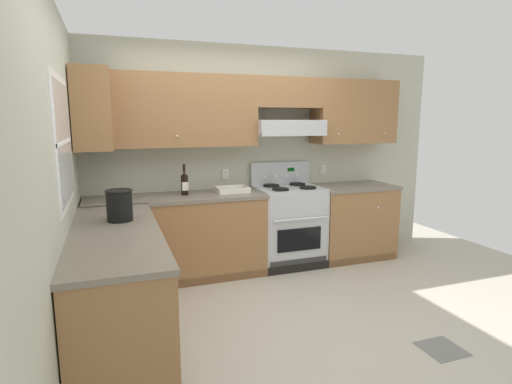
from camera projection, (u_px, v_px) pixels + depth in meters
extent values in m
plane|color=#B2AA99|center=(273.00, 319.00, 3.56)|extent=(7.04, 7.04, 0.00)
cube|color=slate|center=(442.00, 349.00, 3.09)|extent=(0.30, 0.30, 0.01)
cube|color=#B7BAA3|center=(259.00, 156.00, 4.99)|extent=(4.68, 0.12, 2.55)
cube|color=olive|center=(173.00, 111.00, 4.33)|extent=(1.79, 0.34, 0.76)
cube|color=olive|center=(354.00, 112.00, 5.07)|extent=(1.04, 0.34, 0.76)
cube|color=olive|center=(286.00, 93.00, 4.72)|extent=(0.80, 0.34, 0.34)
cube|color=#B7BABC|center=(287.00, 127.00, 4.75)|extent=(0.80, 0.46, 0.17)
cube|color=#B7BABC|center=(295.00, 134.00, 4.56)|extent=(0.80, 0.03, 0.04)
sphere|color=silver|center=(177.00, 136.00, 4.21)|extent=(0.02, 0.02, 0.02)
sphere|color=silver|center=(338.00, 134.00, 4.84)|extent=(0.02, 0.02, 0.02)
sphere|color=silver|center=(384.00, 133.00, 5.05)|extent=(0.02, 0.02, 0.02)
cube|color=silver|center=(225.00, 174.00, 4.81)|extent=(0.08, 0.01, 0.12)
cube|color=silver|center=(225.00, 172.00, 4.80)|extent=(0.03, 0.00, 0.03)
cube|color=silver|center=(226.00, 176.00, 4.81)|extent=(0.03, 0.00, 0.03)
cube|color=silver|center=(323.00, 170.00, 5.24)|extent=(0.08, 0.01, 0.12)
cube|color=silver|center=(323.00, 168.00, 5.23)|extent=(0.03, 0.00, 0.03)
cube|color=silver|center=(323.00, 171.00, 5.24)|extent=(0.03, 0.00, 0.03)
cube|color=#B7BAA3|center=(55.00, 182.00, 2.89)|extent=(0.12, 4.00, 2.55)
cube|color=white|center=(61.00, 142.00, 2.86)|extent=(0.04, 1.00, 0.92)
cube|color=white|center=(64.00, 142.00, 2.87)|extent=(0.01, 0.90, 0.82)
cube|color=white|center=(64.00, 142.00, 2.87)|extent=(0.01, 0.90, 0.02)
cube|color=olive|center=(92.00, 110.00, 3.90)|extent=(0.34, 0.64, 0.76)
cube|color=olive|center=(178.00, 239.00, 4.44)|extent=(1.85, 0.61, 0.87)
cube|color=#756B5B|center=(177.00, 198.00, 4.36)|extent=(1.87, 0.63, 0.04)
cube|color=olive|center=(352.00, 222.00, 5.16)|extent=(0.96, 0.61, 0.87)
cube|color=#756B5B|center=(353.00, 187.00, 5.08)|extent=(0.98, 0.63, 0.04)
cube|color=black|center=(262.00, 272.00, 4.53)|extent=(3.54, 0.06, 0.09)
sphere|color=silver|center=(144.00, 227.00, 3.98)|extent=(0.03, 0.03, 0.03)
sphere|color=silver|center=(378.00, 208.00, 4.87)|extent=(0.03, 0.03, 0.03)
cube|color=olive|center=(119.00, 292.00, 3.06)|extent=(0.61, 1.89, 0.87)
cube|color=#756B5B|center=(115.00, 233.00, 2.99)|extent=(0.63, 1.91, 0.04)
cube|color=black|center=(158.00, 334.00, 3.22)|extent=(0.06, 1.85, 0.09)
cube|color=#B7BABC|center=(289.00, 227.00, 4.87)|extent=(0.76, 0.58, 0.91)
cube|color=black|center=(299.00, 240.00, 4.61)|extent=(0.53, 0.01, 0.26)
cylinder|color=silver|center=(301.00, 219.00, 4.55)|extent=(0.65, 0.02, 0.02)
cube|color=#333333|center=(299.00, 264.00, 4.66)|extent=(0.70, 0.01, 0.11)
cube|color=#B7BABC|center=(289.00, 188.00, 4.79)|extent=(0.76, 0.58, 0.02)
cube|color=#B7BABC|center=(280.00, 174.00, 5.02)|extent=(0.76, 0.04, 0.29)
cube|color=#053F0C|center=(291.00, 169.00, 5.04)|extent=(0.09, 0.01, 0.04)
cylinder|color=black|center=(281.00, 189.00, 4.60)|extent=(0.19, 0.19, 0.02)
cylinder|color=black|center=(281.00, 190.00, 4.60)|extent=(0.07, 0.07, 0.01)
cylinder|color=black|center=(308.00, 188.00, 4.71)|extent=(0.19, 0.19, 0.02)
cylinder|color=black|center=(308.00, 188.00, 4.72)|extent=(0.07, 0.07, 0.01)
cylinder|color=black|center=(271.00, 186.00, 4.86)|extent=(0.19, 0.19, 0.02)
cylinder|color=black|center=(271.00, 186.00, 4.86)|extent=(0.07, 0.07, 0.01)
cylinder|color=black|center=(297.00, 184.00, 4.97)|extent=(0.19, 0.19, 0.02)
cylinder|color=black|center=(297.00, 185.00, 4.98)|extent=(0.07, 0.07, 0.01)
cylinder|color=white|center=(265.00, 177.00, 4.94)|extent=(0.04, 0.02, 0.04)
cylinder|color=white|center=(276.00, 176.00, 4.98)|extent=(0.04, 0.02, 0.04)
cylinder|color=white|center=(286.00, 176.00, 5.03)|extent=(0.04, 0.02, 0.04)
cylinder|color=white|center=(297.00, 175.00, 5.08)|extent=(0.04, 0.02, 0.04)
cylinder|color=black|center=(185.00, 185.00, 4.39)|extent=(0.08, 0.08, 0.21)
cone|color=black|center=(184.00, 174.00, 4.37)|extent=(0.08, 0.08, 0.04)
cylinder|color=black|center=(184.00, 168.00, 4.36)|extent=(0.03, 0.03, 0.09)
cylinder|color=black|center=(184.00, 165.00, 4.35)|extent=(0.03, 0.03, 0.02)
cube|color=silver|center=(185.00, 186.00, 4.35)|extent=(0.07, 0.00, 0.09)
cube|color=white|center=(232.00, 191.00, 4.59)|extent=(0.28, 0.21, 0.02)
cube|color=white|center=(235.00, 191.00, 4.47)|extent=(0.35, 0.01, 0.06)
cube|color=white|center=(229.00, 188.00, 4.70)|extent=(0.35, 0.01, 0.06)
cube|color=white|center=(217.00, 190.00, 4.53)|extent=(0.01, 0.24, 0.06)
cube|color=white|center=(247.00, 189.00, 4.64)|extent=(0.01, 0.24, 0.06)
cylinder|color=black|center=(119.00, 206.00, 3.26)|extent=(0.20, 0.20, 0.25)
torus|color=black|center=(119.00, 191.00, 3.24)|extent=(0.21, 0.21, 0.01)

